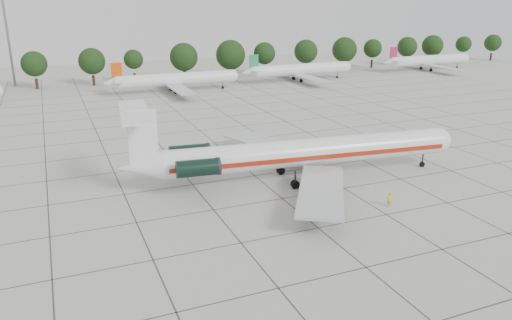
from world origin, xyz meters
The scene contains 9 objects.
ground centered at (0.00, 0.00, 0.00)m, with size 260.00×260.00×0.00m, color #ADADA6.
apron_joints centered at (0.00, 15.00, 0.01)m, with size 170.00×170.00×0.02m, color #383838.
main_airliner centered at (3.60, 4.70, 3.48)m, with size 41.98×32.86×9.86m.
ground_crew centered at (9.54, -6.30, 0.80)m, with size 0.58×0.38×1.59m, color #D3BE0C.
bg_airliner_c centered at (5.16, 67.95, 2.91)m, with size 28.24×27.20×7.40m.
bg_airliner_d centered at (39.36, 71.24, 2.91)m, with size 28.24×27.20×7.40m.
bg_airliner_e centered at (84.42, 74.06, 2.91)m, with size 28.24×27.20×7.40m.
tree_line centered at (-11.68, 85.00, 5.98)m, with size 249.86×8.44×10.22m.
floodlight_mast centered at (-30.00, 92.00, 14.28)m, with size 1.60×1.60×25.45m.
Camera 1 is at (-22.45, -45.99, 21.30)m, focal length 35.00 mm.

